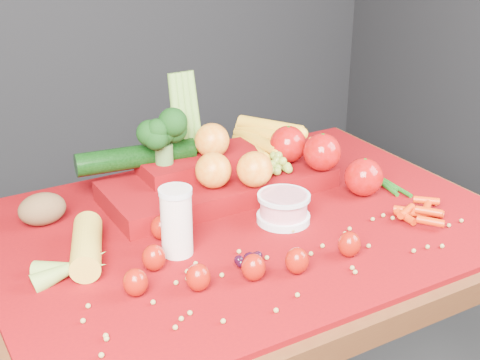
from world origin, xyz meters
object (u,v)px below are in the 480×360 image
table (245,265)px  milk_glass (176,219)px  produce_mound (231,166)px  yogurt_bowl (284,207)px

table → milk_glass: bearing=-165.1°
table → produce_mound: size_ratio=1.77×
milk_glass → produce_mound: size_ratio=0.22×
table → milk_glass: milk_glass is taller
table → produce_mound: produce_mound is taller
milk_glass → produce_mound: bearing=40.8°
table → milk_glass: (-0.18, -0.05, 0.18)m
milk_glass → produce_mound: 0.30m
table → produce_mound: bearing=71.2°
yogurt_bowl → produce_mound: 0.19m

